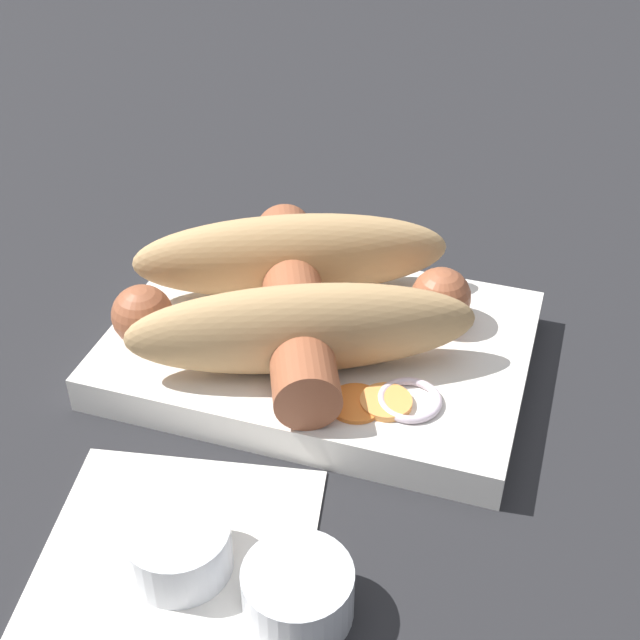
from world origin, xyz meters
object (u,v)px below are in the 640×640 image
at_px(bread_roll, 296,290).
at_px(sausage, 294,306).
at_px(food_tray, 320,348).
at_px(condiment_cup_near, 179,550).
at_px(condiment_cup_far, 298,595).

xyz_separation_m(bread_roll, sausage, (-0.00, -0.00, -0.01)).
height_order(food_tray, sausage, sausage).
height_order(bread_roll, condiment_cup_near, bread_roll).
distance_m(bread_roll, condiment_cup_near, 0.17).
bearing_deg(condiment_cup_far, condiment_cup_near, 174.35).
bearing_deg(food_tray, condiment_cup_near, -95.65).
bearing_deg(condiment_cup_near, food_tray, 84.35).
bearing_deg(food_tray, sausage, -174.83).
xyz_separation_m(sausage, condiment_cup_near, (-0.00, -0.16, -0.03)).
height_order(bread_roll, sausage, bread_roll).
bearing_deg(condiment_cup_near, bread_roll, 89.57).
bearing_deg(condiment_cup_near, condiment_cup_far, -5.65).
height_order(condiment_cup_near, condiment_cup_far, same).
xyz_separation_m(food_tray, bread_roll, (-0.01, 0.00, 0.04)).
bearing_deg(sausage, condiment_cup_near, -90.19).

